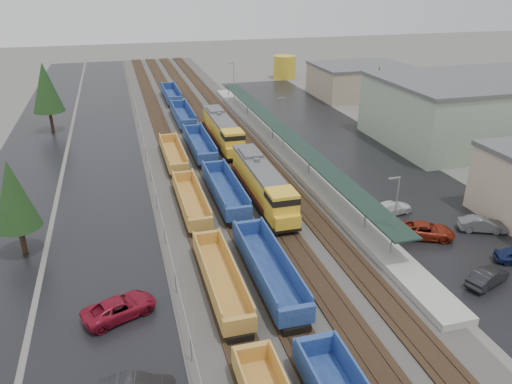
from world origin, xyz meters
TOP-DOWN VIEW (x-y plane):
  - ballast_strip at (0.00, 60.00)m, footprint 20.00×160.00m
  - trackbed at (-0.00, 60.00)m, footprint 14.60×160.00m
  - west_parking_lot at (-15.00, 60.00)m, footprint 10.00×160.00m
  - west_road at (-25.00, 60.00)m, footprint 9.00×160.00m
  - east_commuter_lot at (19.00, 50.00)m, footprint 16.00×100.00m
  - station_platform at (9.50, 50.01)m, footprint 3.00×80.00m
  - chainlink_fence at (-9.50, 58.44)m, footprint 0.08×160.04m
  - industrial_buildings at (37.76, 45.85)m, footprint 32.52×75.30m
  - distant_hills at (44.79, 210.68)m, footprint 301.00×140.00m
  - tree_west_near at (-22.00, 30.00)m, footprint 3.96×3.96m
  - tree_west_far at (-23.00, 70.00)m, footprint 4.84×4.84m
  - tree_east at (28.00, 58.00)m, footprint 4.40×4.40m
  - locomotive_lead at (2.00, 34.63)m, footprint 2.81×18.49m
  - locomotive_trail at (2.00, 55.63)m, footprint 2.81×18.49m
  - well_string_yellow at (-6.00, 19.32)m, footprint 2.44×75.24m
  - well_string_blue at (-2.00, 36.18)m, footprint 2.75×114.33m
  - storage_tank at (27.34, 102.40)m, footprint 5.35×5.35m
  - parked_car_west_c at (-13.89, 18.18)m, footprint 4.42×6.00m
  - parked_car_east_a at (15.15, 14.36)m, footprint 2.94×4.55m
  - parked_car_east_b at (14.84, 22.73)m, footprint 4.49×5.96m
  - parked_car_east_c at (14.27, 28.22)m, footprint 2.95×5.12m
  - parked_car_east_e at (20.89, 22.37)m, footprint 3.12×4.69m

SIDE VIEW (x-z plane):
  - distant_hills at x=44.79m, z-range -12.60..12.60m
  - west_parking_lot at x=-15.00m, z-range 0.00..0.02m
  - west_road at x=-25.00m, z-range 0.00..0.02m
  - east_commuter_lot at x=19.00m, z-range 0.00..0.02m
  - ballast_strip at x=0.00m, z-range 0.00..0.08m
  - trackbed at x=0.00m, z-range 0.05..0.27m
  - parked_car_east_c at x=14.27m, z-range 0.00..1.40m
  - parked_car_east_a at x=15.15m, z-range 0.00..1.42m
  - parked_car_east_e at x=20.89m, z-range 0.00..1.46m
  - station_platform at x=9.50m, z-range -3.27..4.73m
  - parked_car_east_b at x=14.84m, z-range 0.00..1.50m
  - parked_car_west_c at x=-13.89m, z-range 0.00..1.52m
  - well_string_yellow at x=-6.00m, z-range 0.02..2.18m
  - well_string_blue at x=-2.00m, z-range -0.02..2.42m
  - chainlink_fence at x=-9.50m, z-range 0.60..2.62m
  - locomotive_lead at x=2.00m, z-range 0.16..4.35m
  - locomotive_trail at x=2.00m, z-range 0.16..4.35m
  - storage_tank at x=27.34m, z-range 0.00..5.35m
  - industrial_buildings at x=37.76m, z-range -0.50..9.00m
  - tree_west_near at x=-22.00m, z-range 1.32..10.32m
  - tree_east at x=28.00m, z-range 1.47..11.47m
  - tree_west_far at x=-23.00m, z-range 1.62..12.62m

